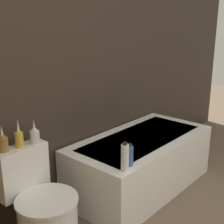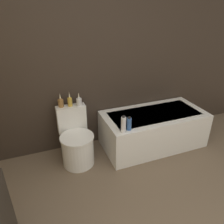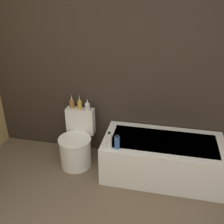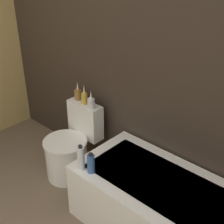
% 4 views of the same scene
% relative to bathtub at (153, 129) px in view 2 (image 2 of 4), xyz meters
% --- Properties ---
extents(wall_back_tiled, '(6.40, 0.06, 2.60)m').
position_rel_bathtub_xyz_m(wall_back_tiled, '(-0.81, 0.42, 1.04)').
color(wall_back_tiled, '#332821').
rests_on(wall_back_tiled, ground_plane).
extents(bathtub, '(1.48, 0.74, 0.52)m').
position_rel_bathtub_xyz_m(bathtub, '(0.00, 0.00, 0.00)').
color(bathtub, white).
rests_on(bathtub, ground).
extents(toilet, '(0.44, 0.57, 0.73)m').
position_rel_bathtub_xyz_m(toilet, '(-1.15, 0.02, 0.02)').
color(toilet, white).
rests_on(toilet, ground).
extents(vase_gold, '(0.07, 0.07, 0.19)m').
position_rel_bathtub_xyz_m(vase_gold, '(-1.27, 0.26, 0.53)').
color(vase_gold, olive).
rests_on(vase_gold, toilet).
extents(vase_silver, '(0.06, 0.06, 0.21)m').
position_rel_bathtub_xyz_m(vase_silver, '(-1.15, 0.24, 0.53)').
color(vase_silver, gold).
rests_on(vase_silver, toilet).
extents(vase_bronze, '(0.07, 0.07, 0.18)m').
position_rel_bathtub_xyz_m(vase_bronze, '(-1.04, 0.22, 0.53)').
color(vase_bronze, silver).
rests_on(vase_bronze, toilet).
extents(shampoo_bottle_tall, '(0.06, 0.06, 0.23)m').
position_rel_bathtub_xyz_m(shampoo_bottle_tall, '(-0.62, -0.30, 0.36)').
color(shampoo_bottle_tall, silver).
rests_on(shampoo_bottle_tall, bathtub).
extents(shampoo_bottle_short, '(0.06, 0.06, 0.18)m').
position_rel_bathtub_xyz_m(shampoo_bottle_short, '(-0.53, -0.27, 0.34)').
color(shampoo_bottle_short, '#335999').
rests_on(shampoo_bottle_short, bathtub).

